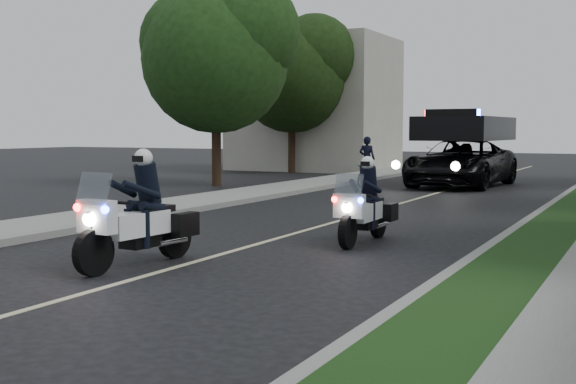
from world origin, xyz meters
name	(u,v)px	position (x,y,z in m)	size (l,w,h in m)	color
ground	(193,262)	(0.00, 0.00, 0.00)	(120.00, 120.00, 0.00)	black
curb_right	(545,210)	(4.10, 10.00, 0.07)	(0.20, 60.00, 0.15)	gray
grass_verge	(573,211)	(4.80, 10.00, 0.08)	(1.20, 60.00, 0.16)	#193814
curb_left	(268,197)	(-4.10, 10.00, 0.07)	(0.20, 60.00, 0.15)	gray
sidewalk_left	(238,195)	(-5.20, 10.00, 0.08)	(2.00, 60.00, 0.16)	gray
building_far	(315,105)	(-10.00, 26.00, 3.50)	(8.00, 6.00, 7.00)	#A8A396
lane_marking	(394,205)	(0.00, 10.00, 0.00)	(0.12, 50.00, 0.01)	#BFB78C
police_moto_left	(139,266)	(-0.60, -0.65, 0.00)	(0.77, 2.19, 1.86)	white
police_moto_right	(364,243)	(1.73, 3.21, 0.00)	(0.68, 1.95, 1.66)	silver
police_suv	(460,186)	(-0.02, 17.87, 0.00)	(2.97, 6.42, 3.12)	black
bicycle	(367,187)	(-3.16, 16.10, 0.00)	(0.57, 1.63, 0.86)	black
cyclist	(367,187)	(-3.16, 16.10, 0.00)	(0.61, 0.41, 1.71)	black
tree_left_near	(217,186)	(-8.45, 13.79, 0.00)	(5.61, 5.61, 9.35)	#1E4216
tree_left_far	(292,173)	(-9.69, 22.63, 0.00)	(5.57, 5.57, 9.29)	#1B3410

